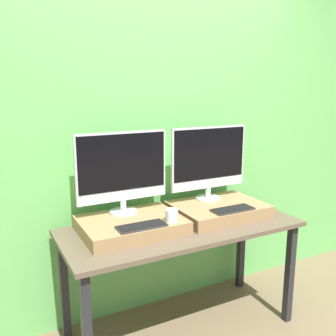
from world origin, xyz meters
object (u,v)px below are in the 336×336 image
(keyboard_left, at_px, (142,226))
(keyboard_right, at_px, (233,209))
(monitor_left, at_px, (122,170))
(mug, at_px, (172,216))
(monitor_right, at_px, (209,160))

(keyboard_left, xyz_separation_m, keyboard_right, (0.67, 0.00, 0.00))
(monitor_left, height_order, keyboard_right, monitor_left)
(mug, relative_size, monitor_right, 0.13)
(monitor_left, relative_size, keyboard_right, 2.06)
(keyboard_left, bearing_deg, mug, -0.00)
(monitor_left, height_order, keyboard_left, monitor_left)
(keyboard_left, distance_m, monitor_right, 0.79)
(keyboard_right, bearing_deg, monitor_right, 90.00)
(monitor_left, bearing_deg, monitor_right, 0.00)
(keyboard_left, height_order, keyboard_right, same)
(monitor_left, distance_m, keyboard_left, 0.41)
(keyboard_left, bearing_deg, monitor_left, 90.00)
(monitor_left, bearing_deg, mug, -55.94)
(keyboard_left, bearing_deg, monitor_right, 24.14)
(mug, relative_size, keyboard_right, 0.27)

